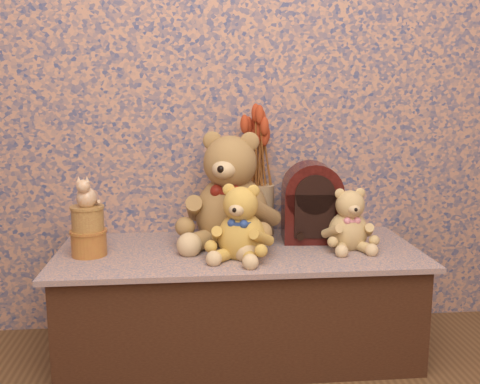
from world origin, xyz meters
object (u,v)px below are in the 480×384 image
(teddy_small, at_px, (349,216))
(biscuit_tin_lower, at_px, (89,243))
(cathedral_radio, at_px, (312,202))
(teddy_large, at_px, (232,184))
(teddy_medium, at_px, (242,218))
(cat_figurine, at_px, (86,191))
(ceramic_vase, at_px, (258,210))

(teddy_small, relative_size, biscuit_tin_lower, 1.98)
(cathedral_radio, height_order, biscuit_tin_lower, cathedral_radio)
(cathedral_radio, xyz_separation_m, biscuit_tin_lower, (-0.89, -0.13, -0.12))
(teddy_large, bearing_deg, teddy_medium, -63.00)
(teddy_medium, xyz_separation_m, cat_figurine, (-0.58, 0.08, 0.10))
(teddy_large, xyz_separation_m, teddy_small, (0.45, -0.12, -0.12))
(teddy_large, distance_m, teddy_small, 0.48)
(teddy_medium, relative_size, cat_figurine, 2.48)
(cat_figurine, bearing_deg, cathedral_radio, 17.23)
(teddy_small, relative_size, cat_figurine, 2.16)
(teddy_small, xyz_separation_m, biscuit_tin_lower, (-1.01, -0.00, -0.08))
(teddy_large, bearing_deg, cathedral_radio, 23.13)
(teddy_small, bearing_deg, ceramic_vase, 143.18)
(cat_figurine, bearing_deg, teddy_medium, 1.42)
(teddy_small, distance_m, cat_figurine, 1.02)
(teddy_small, height_order, biscuit_tin_lower, teddy_small)
(ceramic_vase, bearing_deg, teddy_medium, -108.74)
(teddy_small, bearing_deg, cat_figurine, 177.97)
(teddy_medium, relative_size, teddy_small, 1.15)
(teddy_small, height_order, cat_figurine, cat_figurine)
(teddy_large, bearing_deg, teddy_small, 6.28)
(teddy_medium, bearing_deg, teddy_small, 31.67)
(teddy_medium, bearing_deg, cat_figurine, -165.62)
(biscuit_tin_lower, bearing_deg, teddy_medium, -7.43)
(teddy_large, height_order, teddy_small, teddy_large)
(ceramic_vase, bearing_deg, teddy_small, -34.78)
(ceramic_vase, height_order, biscuit_tin_lower, ceramic_vase)
(teddy_small, xyz_separation_m, cathedral_radio, (-0.12, 0.13, 0.03))
(teddy_large, height_order, biscuit_tin_lower, teddy_large)
(cathedral_radio, distance_m, biscuit_tin_lower, 0.91)
(teddy_small, height_order, ceramic_vase, teddy_small)
(teddy_medium, xyz_separation_m, teddy_small, (0.43, 0.08, -0.02))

